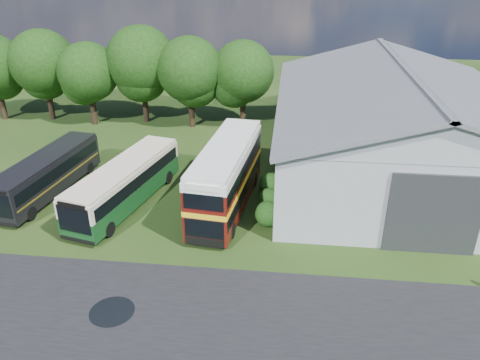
# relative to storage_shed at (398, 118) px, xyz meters

# --- Properties ---
(ground) EXTENTS (120.00, 120.00, 0.00)m
(ground) POSITION_rel_storage_shed_xyz_m (-15.00, -15.98, -4.17)
(ground) COLOR #1A3511
(ground) RESTS_ON ground
(asphalt_road) EXTENTS (60.00, 8.00, 0.02)m
(asphalt_road) POSITION_rel_storage_shed_xyz_m (-12.00, -18.98, -4.17)
(asphalt_road) COLOR black
(asphalt_road) RESTS_ON ground
(puddle) EXTENTS (2.20, 2.20, 0.01)m
(puddle) POSITION_rel_storage_shed_xyz_m (-16.50, -18.98, -4.17)
(puddle) COLOR black
(puddle) RESTS_ON ground
(storage_shed) EXTENTS (18.80, 24.80, 8.15)m
(storage_shed) POSITION_rel_storage_shed_xyz_m (0.00, 0.00, 0.00)
(storage_shed) COLOR gray
(storage_shed) RESTS_ON ground
(tree_left_a) EXTENTS (6.46, 6.46, 9.12)m
(tree_left_a) POSITION_rel_storage_shed_xyz_m (-33.00, 8.52, 1.71)
(tree_left_a) COLOR black
(tree_left_a) RESTS_ON ground
(tree_left_b) EXTENTS (5.78, 5.78, 8.16)m
(tree_left_b) POSITION_rel_storage_shed_xyz_m (-28.00, 7.52, 1.09)
(tree_left_b) COLOR black
(tree_left_b) RESTS_ON ground
(tree_mid) EXTENTS (6.80, 6.80, 9.60)m
(tree_mid) POSITION_rel_storage_shed_xyz_m (-23.00, 8.82, 2.02)
(tree_mid) COLOR black
(tree_mid) RESTS_ON ground
(tree_right_a) EXTENTS (6.26, 6.26, 8.83)m
(tree_right_a) POSITION_rel_storage_shed_xyz_m (-18.00, 7.82, 1.52)
(tree_right_a) COLOR black
(tree_right_a) RESTS_ON ground
(tree_right_b) EXTENTS (5.98, 5.98, 8.45)m
(tree_right_b) POSITION_rel_storage_shed_xyz_m (-13.00, 8.62, 1.27)
(tree_right_b) COLOR black
(tree_right_b) RESTS_ON ground
(shrub_front) EXTENTS (1.70, 1.70, 1.70)m
(shrub_front) POSITION_rel_storage_shed_xyz_m (-9.40, -9.98, -4.17)
(shrub_front) COLOR #194714
(shrub_front) RESTS_ON ground
(shrub_mid) EXTENTS (1.60, 1.60, 1.60)m
(shrub_mid) POSITION_rel_storage_shed_xyz_m (-9.40, -7.98, -4.17)
(shrub_mid) COLOR #194714
(shrub_mid) RESTS_ON ground
(shrub_back) EXTENTS (1.80, 1.80, 1.80)m
(shrub_back) POSITION_rel_storage_shed_xyz_m (-9.40, -5.98, -4.17)
(shrub_back) COLOR #194714
(shrub_back) RESTS_ON ground
(bus_green_single) EXTENTS (4.99, 11.29, 3.03)m
(bus_green_single) POSITION_rel_storage_shed_xyz_m (-19.23, -8.45, -2.55)
(bus_green_single) COLOR black
(bus_green_single) RESTS_ON ground
(bus_maroon_double) EXTENTS (3.86, 10.90, 4.59)m
(bus_maroon_double) POSITION_rel_storage_shed_xyz_m (-12.32, -8.07, -1.88)
(bus_maroon_double) COLOR black
(bus_maroon_double) RESTS_ON ground
(bus_dark_single) EXTENTS (3.76, 10.59, 2.86)m
(bus_dark_single) POSITION_rel_storage_shed_xyz_m (-25.37, -7.40, -2.65)
(bus_dark_single) COLOR black
(bus_dark_single) RESTS_ON ground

